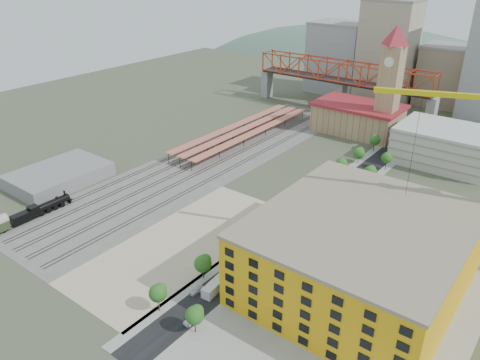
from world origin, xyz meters
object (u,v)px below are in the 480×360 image
Objects in this scene: car_0 at (197,290)px; locomotive at (43,208)px; site_trailer_a at (217,285)px; site_trailer_d at (306,215)px; clock_tower at (391,74)px; construction_building at (360,254)px; site_trailer_c at (284,231)px; site_trailer_b at (255,255)px.

locomotive is at bearing -171.96° from car_0.
site_trailer_d is at bearing 85.19° from site_trailer_a.
clock_tower is 84.28m from site_trailer_d.
clock_tower is 2.52× the size of locomotive.
site_trailer_c is at bearing 161.52° from construction_building.
construction_building is 2.46× the size of locomotive.
site_trailer_c is at bearing -85.54° from site_trailer_d.
locomotive reaches higher than site_trailer_d.
construction_building reaches higher than site_trailer_b.
car_0 is (-3.00, -45.94, -0.71)m from site_trailer_d.
site_trailer_c is at bearing -84.99° from clock_tower.
clock_tower is 5.49× the size of site_trailer_a.
site_trailer_a is at bearing -86.23° from clock_tower.
site_trailer_b is (-26.00, -5.85, -8.09)m from construction_building.
construction_building is 95.93m from locomotive.
clock_tower reaches higher than car_0.
site_trailer_d is at bearing 93.54° from car_0.
site_trailer_d is 46.05m from car_0.
clock_tower is 109.61m from site_trailer_b.
site_trailer_d is at bearing -84.24° from clock_tower.
construction_building is at bearing 48.36° from car_0.
locomotive is 74.62m from site_trailer_c.
clock_tower is 128.47m from car_0.
construction_building is at bearing -5.32° from site_trailer_c.
site_trailer_a is 41.98m from site_trailer_d.
locomotive is 2.03× the size of site_trailer_d.
clock_tower is 5.17× the size of site_trailer_c.
site_trailer_a is (8.00, -121.32, -27.40)m from clock_tower.
clock_tower is at bearing 108.17° from site_trailer_c.
locomotive is 2.05× the size of site_trailer_c.
clock_tower is at bearing 99.57° from car_0.
clock_tower reaches higher than construction_building.
site_trailer_a is 15.48m from site_trailer_b.
locomotive is 63.02m from car_0.
site_trailer_c is 34.12m from car_0.
construction_building is at bearing 3.14° from site_trailer_b.
car_0 is at bearing -89.27° from site_trailer_d.
site_trailer_c is at bearing 85.19° from site_trailer_a.
construction_building is 39.45m from car_0.
site_trailer_b is (8.00, -105.84, -27.37)m from clock_tower.
site_trailer_c reaches higher than site_trailer_b.
site_trailer_c is at bearing 27.81° from locomotive.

